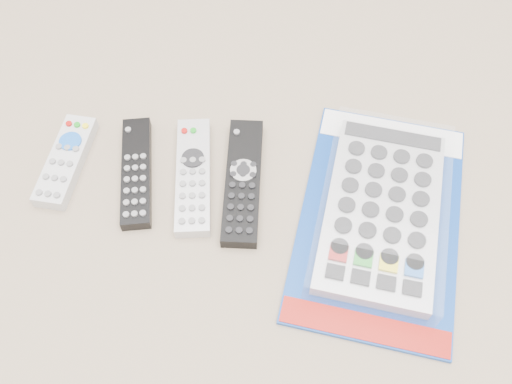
{
  "coord_description": "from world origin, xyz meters",
  "views": [
    {
      "loc": [
        0.04,
        -0.42,
        0.67
      ],
      "look_at": [
        0.02,
        -0.02,
        0.01
      ],
      "focal_mm": 40.0,
      "sensor_mm": 36.0,
      "label": 1
    }
  ],
  "objects_px": {
    "remote_slim_black": "(136,172)",
    "remote_silver_dvd": "(193,176)",
    "jumbo_remote_packaged": "(382,210)",
    "remote_large_black": "(243,181)",
    "remote_small_grey": "(66,161)"
  },
  "relations": [
    {
      "from": "remote_large_black",
      "to": "jumbo_remote_packaged",
      "type": "height_order",
      "value": "jumbo_remote_packaged"
    },
    {
      "from": "remote_silver_dvd",
      "to": "jumbo_remote_packaged",
      "type": "xyz_separation_m",
      "value": [
        0.25,
        -0.05,
        0.01
      ]
    },
    {
      "from": "remote_slim_black",
      "to": "jumbo_remote_packaged",
      "type": "bearing_deg",
      "value": -16.97
    },
    {
      "from": "remote_small_grey",
      "to": "remote_silver_dvd",
      "type": "height_order",
      "value": "remote_small_grey"
    },
    {
      "from": "remote_small_grey",
      "to": "remote_large_black",
      "type": "height_order",
      "value": "same"
    },
    {
      "from": "remote_small_grey",
      "to": "remote_slim_black",
      "type": "height_order",
      "value": "remote_small_grey"
    },
    {
      "from": "remote_small_grey",
      "to": "remote_slim_black",
      "type": "relative_size",
      "value": 0.85
    },
    {
      "from": "remote_small_grey",
      "to": "jumbo_remote_packaged",
      "type": "relative_size",
      "value": 0.41
    },
    {
      "from": "remote_slim_black",
      "to": "jumbo_remote_packaged",
      "type": "height_order",
      "value": "jumbo_remote_packaged"
    },
    {
      "from": "remote_small_grey",
      "to": "remote_slim_black",
      "type": "bearing_deg",
      "value": -0.7
    },
    {
      "from": "remote_slim_black",
      "to": "remote_silver_dvd",
      "type": "distance_m",
      "value": 0.08
    },
    {
      "from": "remote_slim_black",
      "to": "remote_large_black",
      "type": "height_order",
      "value": "remote_large_black"
    },
    {
      "from": "remote_slim_black",
      "to": "remote_silver_dvd",
      "type": "height_order",
      "value": "same"
    },
    {
      "from": "remote_large_black",
      "to": "jumbo_remote_packaged",
      "type": "relative_size",
      "value": 0.53
    },
    {
      "from": "jumbo_remote_packaged",
      "to": "remote_silver_dvd",
      "type": "bearing_deg",
      "value": 179.81
    }
  ]
}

